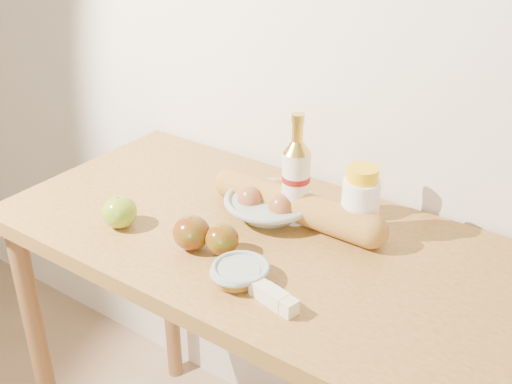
# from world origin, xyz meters

# --- Properties ---
(back_wall) EXTENTS (3.50, 0.02, 2.60)m
(back_wall) POSITION_xyz_m (0.00, 1.51, 1.30)
(back_wall) COLOR beige
(back_wall) RESTS_ON ground
(table) EXTENTS (1.20, 0.60, 0.90)m
(table) POSITION_xyz_m (0.00, 1.18, 0.78)
(table) COLOR #AD7C37
(table) RESTS_ON ground
(bourbon_bottle) EXTENTS (0.08, 0.08, 0.25)m
(bourbon_bottle) POSITION_xyz_m (0.02, 1.28, 1.00)
(bourbon_bottle) COLOR beige
(bourbon_bottle) RESTS_ON table
(cream_bottle) EXTENTS (0.10, 0.10, 0.16)m
(cream_bottle) POSITION_xyz_m (0.16, 1.30, 0.97)
(cream_bottle) COLOR white
(cream_bottle) RESTS_ON table
(egg_bowl) EXTENTS (0.23, 0.23, 0.07)m
(egg_bowl) POSITION_xyz_m (-0.04, 1.26, 0.93)
(egg_bowl) COLOR #8F9C96
(egg_bowl) RESTS_ON table
(baguette) EXTENTS (0.45, 0.08, 0.07)m
(baguette) POSITION_xyz_m (0.02, 1.28, 0.94)
(baguette) COLOR #C18C3B
(baguette) RESTS_ON table
(apple_yellowgreen) EXTENTS (0.10, 0.10, 0.07)m
(apple_yellowgreen) POSITION_xyz_m (-0.28, 1.03, 0.94)
(apple_yellowgreen) COLOR #A6A121
(apple_yellowgreen) RESTS_ON table
(apple_redgreen_front) EXTENTS (0.08, 0.08, 0.07)m
(apple_redgreen_front) POSITION_xyz_m (-0.03, 1.07, 0.93)
(apple_redgreen_front) COLOR maroon
(apple_redgreen_front) RESTS_ON table
(apple_redgreen_right) EXTENTS (0.08, 0.08, 0.07)m
(apple_redgreen_right) POSITION_xyz_m (-0.10, 1.05, 0.94)
(apple_redgreen_right) COLOR maroon
(apple_redgreen_right) RESTS_ON table
(sugar_bowl) EXTENTS (0.15, 0.15, 0.03)m
(sugar_bowl) POSITION_xyz_m (0.06, 1.02, 0.92)
(sugar_bowl) COLOR gray
(sugar_bowl) RESTS_ON table
(syrup_bowl) EXTENTS (0.13, 0.13, 0.03)m
(syrup_bowl) POSITION_xyz_m (0.05, 1.01, 0.92)
(syrup_bowl) COLOR gray
(syrup_bowl) RESTS_ON table
(butter_stick) EXTENTS (0.11, 0.05, 0.03)m
(butter_stick) POSITION_xyz_m (0.15, 0.99, 0.91)
(butter_stick) COLOR beige
(butter_stick) RESTS_ON table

